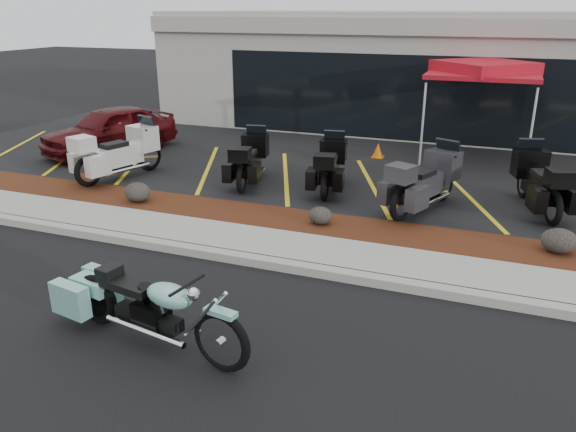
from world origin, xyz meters
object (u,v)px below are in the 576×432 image
at_px(traffic_cone, 378,150).
at_px(touring_white, 148,143).
at_px(hero_cruiser, 221,332).
at_px(parked_car, 110,129).
at_px(popup_canopy, 484,71).

bearing_deg(traffic_cone, touring_white, -146.79).
bearing_deg(hero_cruiser, parked_car, 143.82).
height_order(hero_cruiser, touring_white, touring_white).
xyz_separation_m(touring_white, popup_canopy, (7.80, 4.34, 1.68)).
distance_m(parked_car, popup_canopy, 10.58).
distance_m(touring_white, parked_car, 2.53).
xyz_separation_m(touring_white, parked_car, (-2.17, 1.28, -0.05)).
height_order(touring_white, popup_canopy, popup_canopy).
bearing_deg(touring_white, popup_canopy, -43.39).
relative_size(touring_white, traffic_cone, 6.02).
relative_size(hero_cruiser, parked_car, 0.78).
height_order(traffic_cone, popup_canopy, popup_canopy).
relative_size(traffic_cone, popup_canopy, 0.14).
height_order(parked_car, traffic_cone, parked_car).
relative_size(parked_car, traffic_cone, 9.58).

